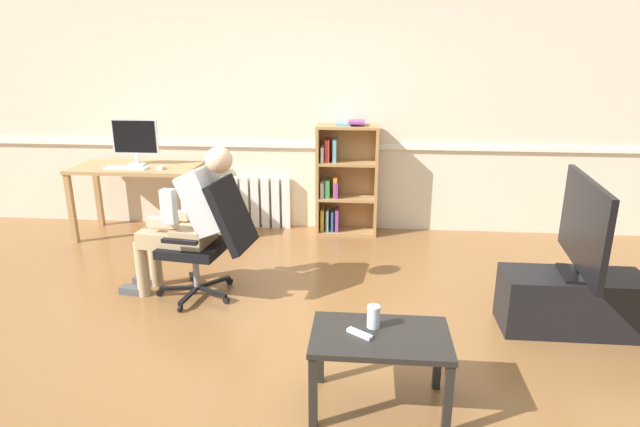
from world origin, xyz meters
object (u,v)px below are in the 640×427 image
computer_desk (137,176)px  spare_remote (360,334)px  bookshelf (343,181)px  tv_stand (571,302)px  radiator (250,202)px  imac_monitor (135,139)px  tv_screen (584,226)px  keyboard (126,168)px  office_chair (211,235)px  computer_mouse (161,168)px  person_seated (188,218)px  drinking_glass (374,317)px  coffee_table (380,346)px

computer_desk → spare_remote: bearing=-48.1°
bookshelf → tv_stand: bookshelf is taller
radiator → tv_stand: bearing=-36.7°
imac_monitor → tv_stand: 4.31m
tv_screen → spare_remote: bearing=130.2°
keyboard → spare_remote: bearing=-46.1°
computer_desk → office_chair: size_ratio=1.31×
imac_monitor → office_chair: size_ratio=0.50×
computer_mouse → radiator: 1.05m
imac_monitor → office_chair: imac_monitor is taller
office_chair → spare_remote: size_ratio=6.51×
person_seated → spare_remote: (1.36, -1.29, -0.19)m
radiator → computer_desk: bearing=-160.5°
keyboard → tv_screen: (3.88, -1.52, 0.00)m
computer_mouse → drinking_glass: bearing=-48.8°
computer_desk → imac_monitor: 0.39m
keyboard → office_chair: bearing=-45.3°
person_seated → tv_stand: size_ratio=1.27×
computer_mouse → bookshelf: 1.88m
tv_screen → spare_remote: 1.80m
office_chair → person_seated: bearing=-90.0°
radiator → tv_stand: radiator is taller
radiator → tv_stand: (2.74, -2.05, -0.08)m
imac_monitor → keyboard: imac_monitor is taller
keyboard → radiator: 1.35m
drinking_glass → spare_remote: bearing=-127.7°
tv_stand → coffee_table: 1.68m
tv_screen → computer_desk: bearing=73.0°
computer_mouse → coffee_table: (2.17, -2.51, -0.39)m
computer_mouse → tv_screen: tv_screen is taller
computer_desk → radiator: 1.22m
spare_remote → drinking_glass: bearing=178.0°
person_seated → radiator: bearing=-175.0°
office_chair → spare_remote: (1.18, -1.26, -0.07)m
bookshelf → radiator: (-1.04, 0.10, -0.29)m
radiator → drinking_glass: 3.24m
imac_monitor → keyboard: (-0.02, -0.22, -0.26)m
spare_remote → radiator: bearing=-121.5°
coffee_table → drinking_glass: 0.16m
bookshelf → computer_desk: bearing=-172.2°
computer_desk → radiator: computer_desk is taller
imac_monitor → bookshelf: bearing=5.8°
keyboard → tv_stand: keyboard is taller
radiator → person_seated: 1.79m
tv_stand → drinking_glass: drinking_glass is taller
office_chair → person_seated: (-0.18, 0.02, 0.13)m
computer_desk → bookshelf: (2.14, 0.29, -0.07)m
radiator → office_chair: office_chair is taller
coffee_table → spare_remote: (-0.11, -0.02, 0.08)m
person_seated → drinking_glass: person_seated is taller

